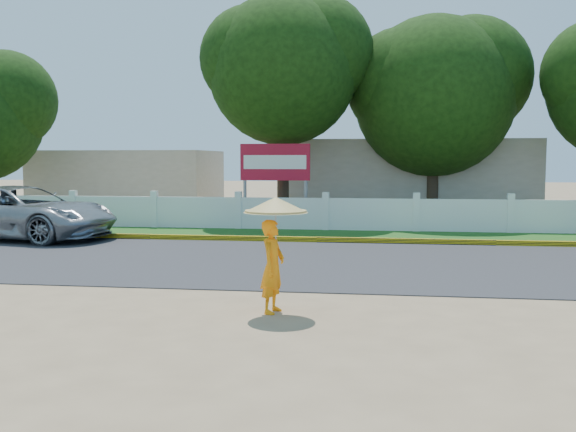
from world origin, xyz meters
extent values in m
plane|color=#9E8460|center=(0.00, 0.00, 0.00)|extent=(120.00, 120.00, 0.00)
cube|color=#38383A|center=(0.00, 4.50, 0.01)|extent=(60.00, 7.00, 0.02)
cube|color=#2D601E|center=(0.00, 9.75, 0.01)|extent=(60.00, 3.50, 0.03)
cube|color=yellow|center=(0.00, 8.05, 0.08)|extent=(40.00, 0.18, 0.16)
cube|color=silver|center=(0.00, 11.20, 0.55)|extent=(40.00, 0.10, 1.10)
cube|color=#B7AD99|center=(3.00, 18.00, 1.60)|extent=(10.00, 6.00, 3.20)
cube|color=#B7AD99|center=(-10.00, 19.00, 1.40)|extent=(8.00, 5.00, 2.80)
imported|color=gray|center=(-8.86, 7.57, 0.80)|extent=(6.14, 3.54, 1.61)
imported|color=orange|center=(0.11, -0.52, 0.73)|extent=(0.46, 0.60, 1.46)
cylinder|color=gray|center=(0.16, -0.52, 1.29)|extent=(0.02, 0.02, 0.95)
cone|color=tan|center=(0.16, -0.52, 1.70)|extent=(1.00, 1.00, 0.24)
cylinder|color=gray|center=(-3.00, 12.30, 1.00)|extent=(0.12, 0.12, 2.00)
cylinder|color=gray|center=(-0.80, 12.30, 1.00)|extent=(0.12, 0.12, 2.00)
cube|color=#A81126|center=(-1.90, 12.30, 2.30)|extent=(2.50, 0.12, 1.30)
cube|color=silver|center=(-1.90, 12.24, 2.30)|extent=(2.25, 0.02, 0.49)
cylinder|color=#473828|center=(-1.78, 13.44, 2.08)|extent=(0.44, 0.44, 4.16)
sphere|color=#1C400E|center=(-1.78, 13.44, 5.68)|extent=(5.53, 5.53, 5.53)
cylinder|color=#473828|center=(3.83, 15.02, 1.56)|extent=(0.44, 0.44, 3.11)
sphere|color=#1C400E|center=(3.83, 15.02, 4.79)|extent=(6.12, 6.12, 6.12)
camera|label=1|loc=(1.71, -10.28, 2.40)|focal=40.00mm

